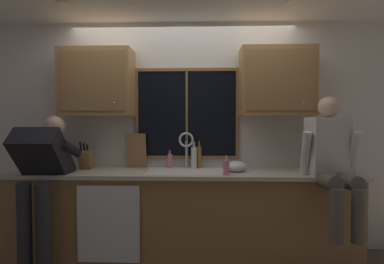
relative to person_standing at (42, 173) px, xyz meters
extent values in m
cube|color=silver|center=(1.32, 0.65, 0.33)|extent=(5.97, 0.12, 2.55)
cylinder|color=#FFEAB2|center=(0.25, -0.01, 1.60)|extent=(0.14, 0.14, 0.01)
cylinder|color=#FFEAB2|center=(2.39, -0.01, 1.60)|extent=(0.14, 0.14, 0.01)
cube|color=black|center=(1.37, 0.58, 0.58)|extent=(1.10, 0.02, 0.95)
cube|color=brown|center=(1.37, 0.57, 1.08)|extent=(1.17, 0.02, 0.04)
cube|color=brown|center=(1.37, 0.57, 0.09)|extent=(1.17, 0.02, 0.04)
cube|color=brown|center=(0.80, 0.57, 0.58)|extent=(0.03, 0.02, 0.95)
cube|color=brown|center=(1.94, 0.57, 0.58)|extent=(0.03, 0.02, 0.95)
cube|color=brown|center=(1.37, 0.57, 0.58)|extent=(0.02, 0.02, 0.95)
cube|color=olive|center=(1.32, 0.30, -0.50)|extent=(3.57, 0.58, 0.88)
cube|color=beige|center=(1.32, 0.28, -0.04)|extent=(3.63, 0.62, 0.04)
cube|color=white|center=(0.65, -0.02, -0.48)|extent=(0.60, 0.02, 0.74)
cube|color=#A87A47|center=(0.41, 0.42, 0.92)|extent=(0.77, 0.33, 0.72)
cube|color=olive|center=(0.41, 0.25, 0.92)|extent=(0.69, 0.01, 0.62)
sphere|color=#B2B2B7|center=(0.64, 0.24, 0.69)|extent=(0.02, 0.02, 0.02)
cube|color=#A87A47|center=(2.34, 0.42, 0.92)|extent=(0.77, 0.33, 0.72)
cube|color=olive|center=(2.34, 0.25, 0.92)|extent=(0.69, 0.01, 0.62)
sphere|color=#B2B2B7|center=(2.57, 0.24, 0.69)|extent=(0.02, 0.02, 0.02)
cube|color=white|center=(1.37, 0.29, -0.03)|extent=(0.80, 0.46, 0.02)
cube|color=beige|center=(1.17, 0.29, -0.13)|extent=(0.36, 0.42, 0.20)
cube|color=beige|center=(1.57, 0.29, -0.13)|extent=(0.36, 0.42, 0.20)
cube|color=white|center=(1.37, 0.29, -0.13)|extent=(0.04, 0.42, 0.20)
cylinder|color=silver|center=(1.37, 0.51, 0.13)|extent=(0.03, 0.03, 0.30)
torus|color=silver|center=(1.37, 0.45, 0.30)|extent=(0.16, 0.02, 0.16)
cylinder|color=silver|center=(1.45, 0.51, 0.03)|extent=(0.03, 0.03, 0.09)
cylinder|color=#262628|center=(-0.08, -0.17, -0.50)|extent=(0.13, 0.13, 0.88)
cylinder|color=#262628|center=(0.09, -0.17, -0.50)|extent=(0.13, 0.13, 0.88)
cube|color=black|center=(0.00, 0.02, 0.16)|extent=(0.44, 0.55, 0.58)
sphere|color=beige|center=(0.00, 0.28, 0.46)|extent=(0.21, 0.21, 0.21)
cylinder|color=black|center=(-0.22, 0.20, 0.21)|extent=(0.09, 0.52, 0.26)
cylinder|color=black|center=(0.22, 0.20, 0.21)|extent=(0.09, 0.52, 0.26)
cylinder|color=#595147|center=(2.68, -0.10, -0.04)|extent=(0.14, 0.43, 0.16)
cylinder|color=#595147|center=(2.86, -0.10, -0.04)|extent=(0.14, 0.43, 0.16)
cylinder|color=#595147|center=(2.68, -0.32, -0.29)|extent=(0.11, 0.11, 0.46)
cylinder|color=#595147|center=(2.86, -0.32, -0.29)|extent=(0.11, 0.11, 0.46)
cube|color=beige|center=(2.77, 0.12, 0.26)|extent=(0.44, 0.30, 0.56)
sphere|color=beige|center=(2.77, 0.12, 0.64)|extent=(0.20, 0.20, 0.20)
cylinder|color=beige|center=(2.54, 0.07, 0.18)|extent=(0.08, 0.20, 0.47)
cylinder|color=beige|center=(3.00, 0.07, 0.18)|extent=(0.08, 0.20, 0.47)
cube|color=olive|center=(0.29, 0.38, 0.08)|extent=(0.12, 0.18, 0.25)
cylinder|color=black|center=(0.25, 0.33, 0.24)|extent=(0.02, 0.05, 0.09)
cylinder|color=black|center=(0.29, 0.33, 0.23)|extent=(0.02, 0.04, 0.08)
cylinder|color=black|center=(0.32, 0.33, 0.22)|extent=(0.02, 0.04, 0.06)
cube|color=#997047|center=(0.81, 0.50, 0.17)|extent=(0.22, 0.10, 0.39)
ellipsoid|color=silver|center=(1.89, 0.30, 0.03)|extent=(0.23, 0.23, 0.12)
cylinder|color=pink|center=(1.78, 0.07, 0.05)|extent=(0.06, 0.06, 0.14)
cylinder|color=silver|center=(1.78, 0.07, 0.14)|extent=(0.02, 0.02, 0.04)
cylinder|color=silver|center=(1.78, 0.05, 0.17)|extent=(0.01, 0.04, 0.01)
cylinder|color=silver|center=(1.46, 0.45, 0.10)|extent=(0.06, 0.06, 0.24)
cylinder|color=#B3AFA7|center=(1.46, 0.45, 0.25)|extent=(0.03, 0.03, 0.06)
cylinder|color=black|center=(1.46, 0.45, 0.28)|extent=(0.03, 0.03, 0.01)
cylinder|color=pink|center=(1.19, 0.51, 0.06)|extent=(0.06, 0.06, 0.15)
cylinder|color=#AD5B7A|center=(1.19, 0.51, 0.15)|extent=(0.03, 0.03, 0.04)
cylinder|color=black|center=(1.19, 0.51, 0.18)|extent=(0.03, 0.03, 0.01)
cylinder|color=olive|center=(1.51, 0.52, 0.10)|extent=(0.05, 0.05, 0.24)
cylinder|color=brown|center=(1.51, 0.52, 0.25)|extent=(0.02, 0.02, 0.06)
cylinder|color=black|center=(1.51, 0.52, 0.28)|extent=(0.03, 0.03, 0.01)
camera|label=1|loc=(1.55, -2.98, 0.51)|focal=29.54mm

